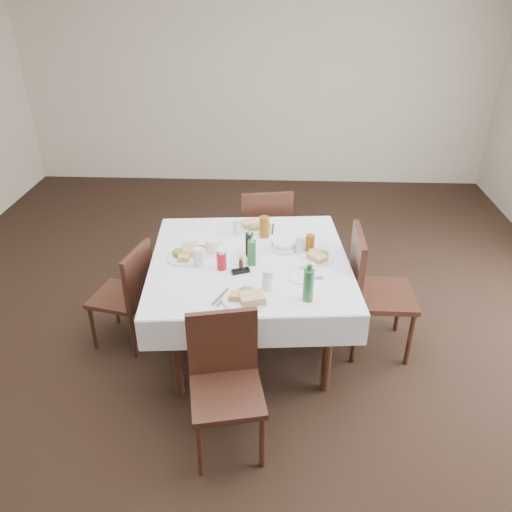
% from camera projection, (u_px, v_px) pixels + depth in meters
% --- Properties ---
extents(ground_plane, '(7.00, 7.00, 0.00)m').
position_uv_depth(ground_plane, '(237.00, 342.00, 3.89)').
color(ground_plane, black).
extents(room_shell, '(6.04, 7.04, 2.80)m').
position_uv_depth(room_shell, '(231.00, 122.00, 3.05)').
color(room_shell, beige).
rests_on(room_shell, ground).
extents(dining_table, '(1.49, 1.49, 0.76)m').
position_uv_depth(dining_table, '(250.00, 268.00, 3.53)').
color(dining_table, black).
rests_on(dining_table, ground).
extents(chair_north, '(0.50, 0.50, 0.91)m').
position_uv_depth(chair_north, '(266.00, 230.00, 4.42)').
color(chair_north, black).
rests_on(chair_north, ground).
extents(chair_south, '(0.48, 0.48, 0.86)m').
position_uv_depth(chair_south, '(225.00, 374.00, 2.87)').
color(chair_south, black).
rests_on(chair_south, ground).
extents(chair_east, '(0.46, 0.46, 0.96)m').
position_uv_depth(chair_east, '(370.00, 285.00, 3.59)').
color(chair_east, black).
rests_on(chair_east, ground).
extents(chair_west, '(0.47, 0.47, 0.82)m').
position_uv_depth(chair_west, '(129.00, 290.00, 3.68)').
color(chair_west, black).
rests_on(chair_west, ground).
extents(meal_north, '(0.24, 0.24, 0.05)m').
position_uv_depth(meal_north, '(254.00, 226.00, 3.90)').
color(meal_north, white).
rests_on(meal_north, dining_table).
extents(meal_south, '(0.29, 0.29, 0.06)m').
position_uv_depth(meal_south, '(247.00, 297.00, 3.04)').
color(meal_south, white).
rests_on(meal_south, dining_table).
extents(meal_east, '(0.24, 0.24, 0.05)m').
position_uv_depth(meal_east, '(318.00, 256.00, 3.49)').
color(meal_east, white).
rests_on(meal_east, dining_table).
extents(meal_west, '(0.28, 0.28, 0.06)m').
position_uv_depth(meal_west, '(186.00, 254.00, 3.51)').
color(meal_west, white).
rests_on(meal_west, dining_table).
extents(side_plate_a, '(0.16, 0.16, 0.01)m').
position_uv_depth(side_plate_a, '(217.00, 240.00, 3.73)').
color(side_plate_a, white).
rests_on(side_plate_a, dining_table).
extents(side_plate_b, '(0.17, 0.17, 0.01)m').
position_uv_depth(side_plate_b, '(302.00, 277.00, 3.27)').
color(side_plate_b, white).
rests_on(side_plate_b, dining_table).
extents(water_n, '(0.06, 0.06, 0.12)m').
position_uv_depth(water_n, '(237.00, 228.00, 3.79)').
color(water_n, silver).
rests_on(water_n, dining_table).
extents(water_s, '(0.07, 0.07, 0.14)m').
position_uv_depth(water_s, '(268.00, 280.00, 3.13)').
color(water_s, silver).
rests_on(water_s, dining_table).
extents(water_e, '(0.07, 0.07, 0.13)m').
position_uv_depth(water_e, '(300.00, 244.00, 3.55)').
color(water_e, silver).
rests_on(water_e, dining_table).
extents(water_w, '(0.07, 0.07, 0.13)m').
position_uv_depth(water_w, '(198.00, 257.00, 3.39)').
color(water_w, silver).
rests_on(water_w, dining_table).
extents(iced_tea_a, '(0.08, 0.08, 0.16)m').
position_uv_depth(iced_tea_a, '(264.00, 227.00, 3.75)').
color(iced_tea_a, brown).
rests_on(iced_tea_a, dining_table).
extents(iced_tea_b, '(0.06, 0.06, 0.13)m').
position_uv_depth(iced_tea_b, '(310.00, 244.00, 3.55)').
color(iced_tea_b, brown).
rests_on(iced_tea_b, dining_table).
extents(bread_basket, '(0.19, 0.19, 0.06)m').
position_uv_depth(bread_basket, '(285.00, 245.00, 3.61)').
color(bread_basket, silver).
rests_on(bread_basket, dining_table).
extents(oil_cruet_dark, '(0.05, 0.05, 0.22)m').
position_uv_depth(oil_cruet_dark, '(249.00, 243.00, 3.50)').
color(oil_cruet_dark, black).
rests_on(oil_cruet_dark, dining_table).
extents(oil_cruet_green, '(0.05, 0.05, 0.23)m').
position_uv_depth(oil_cruet_green, '(252.00, 252.00, 3.38)').
color(oil_cruet_green, '#266935').
rests_on(oil_cruet_green, dining_table).
extents(ketchup_bottle, '(0.07, 0.07, 0.14)m').
position_uv_depth(ketchup_bottle, '(222.00, 260.00, 3.35)').
color(ketchup_bottle, '#AE0F1A').
rests_on(ketchup_bottle, dining_table).
extents(salt_shaker, '(0.03, 0.03, 0.07)m').
position_uv_depth(salt_shaker, '(248.00, 259.00, 3.42)').
color(salt_shaker, white).
rests_on(salt_shaker, dining_table).
extents(pepper_shaker, '(0.03, 0.03, 0.07)m').
position_uv_depth(pepper_shaker, '(241.00, 263.00, 3.38)').
color(pepper_shaker, '#3E291B').
rests_on(pepper_shaker, dining_table).
extents(coffee_mug, '(0.14, 0.14, 0.10)m').
position_uv_depth(coffee_mug, '(213.00, 248.00, 3.54)').
color(coffee_mug, white).
rests_on(coffee_mug, dining_table).
extents(sunglasses, '(0.13, 0.08, 0.03)m').
position_uv_depth(sunglasses, '(240.00, 271.00, 3.33)').
color(sunglasses, black).
rests_on(sunglasses, dining_table).
extents(green_bottle, '(0.07, 0.07, 0.25)m').
position_uv_depth(green_bottle, '(308.00, 285.00, 3.00)').
color(green_bottle, '#266935').
rests_on(green_bottle, dining_table).
extents(sugar_caddy, '(0.09, 0.05, 0.04)m').
position_uv_depth(sugar_caddy, '(307.00, 266.00, 3.37)').
color(sugar_caddy, white).
rests_on(sugar_caddy, dining_table).
extents(cutlery_n, '(0.05, 0.18, 0.01)m').
position_uv_depth(cutlery_n, '(271.00, 229.00, 3.89)').
color(cutlery_n, silver).
rests_on(cutlery_n, dining_table).
extents(cutlery_s, '(0.12, 0.20, 0.01)m').
position_uv_depth(cutlery_s, '(223.00, 298.00, 3.07)').
color(cutlery_s, silver).
rests_on(cutlery_s, dining_table).
extents(cutlery_e, '(0.16, 0.05, 0.01)m').
position_uv_depth(cutlery_e, '(312.00, 278.00, 3.27)').
color(cutlery_e, silver).
rests_on(cutlery_e, dining_table).
extents(cutlery_w, '(0.18, 0.06, 0.01)m').
position_uv_depth(cutlery_w, '(195.00, 247.00, 3.64)').
color(cutlery_w, silver).
rests_on(cutlery_w, dining_table).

